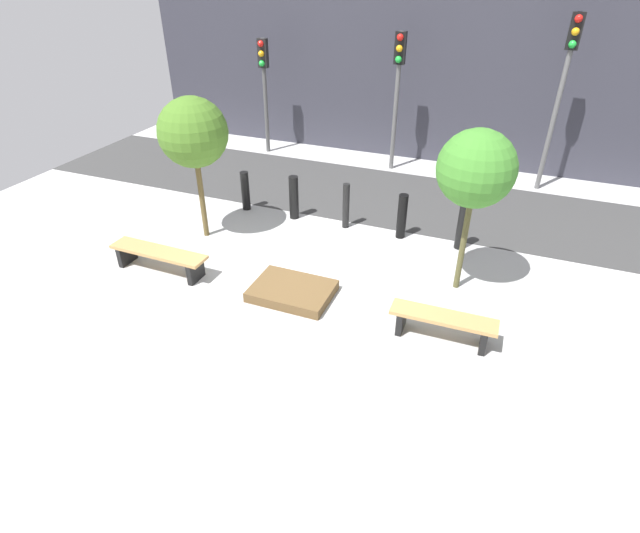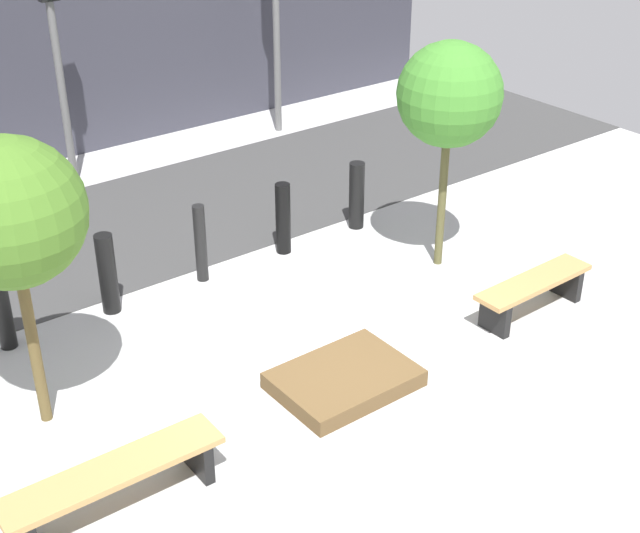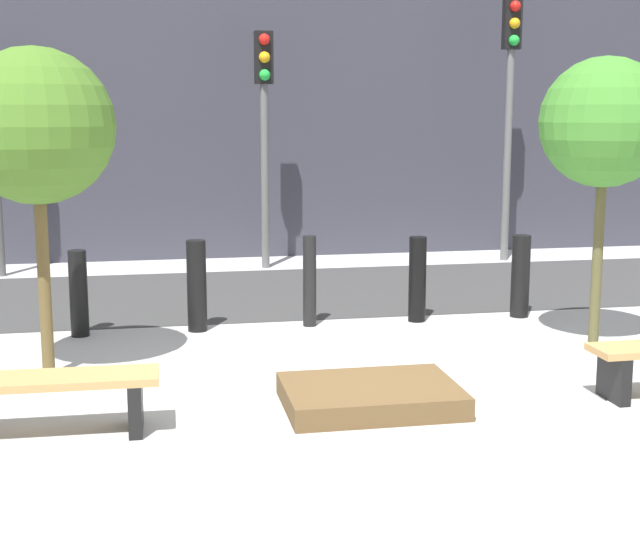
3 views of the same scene
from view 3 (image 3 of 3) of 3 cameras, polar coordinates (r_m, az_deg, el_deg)
name	(u,v)px [view 3 (image 3 of 3)]	position (r m, az deg, el deg)	size (l,w,h in m)	color
ground_plane	(370,406)	(7.45, 3.20, -8.87)	(18.00, 18.00, 0.00)	#ABABAB
road_strip	(285,292)	(12.02, -2.28, -1.64)	(18.00, 3.41, 0.01)	#383838
building_facade	(255,125)	(15.07, -4.20, 9.00)	(16.20, 0.50, 4.37)	#33333D
bench_left	(23,393)	(7.00, -18.45, -7.70)	(1.99, 0.47, 0.46)	black
planter_bed	(371,396)	(7.40, 3.26, -8.26)	(1.42, 1.04, 0.19)	brown
tree_behind_left_bench	(36,127)	(8.27, -17.72, 8.48)	(1.38, 1.38, 2.96)	brown
tree_behind_right_bench	(605,124)	(9.32, 17.76, 8.71)	(1.29, 1.29, 2.94)	#4D4A2A
bollard_far_left	(79,293)	(9.93, -15.19, -1.68)	(0.20, 0.20, 0.94)	black
bollard_left	(197,286)	(9.90, -7.90, -1.24)	(0.22, 0.22, 1.01)	black
bollard_center	(310,281)	(10.03, -0.67, -0.94)	(0.15, 0.15, 1.03)	black
bollard_right	(417,279)	(10.33, 6.25, -0.82)	(0.20, 0.20, 0.99)	black
bollard_far_right	(520,276)	(10.76, 12.70, -0.61)	(0.22, 0.22, 0.97)	black
traffic_light_mid_west	(264,106)	(13.76, -3.59, 10.20)	(0.28, 0.27, 3.60)	#595959
traffic_light_mid_east	(510,84)	(14.78, 12.08, 11.37)	(0.28, 0.27, 4.16)	#5D5D5D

